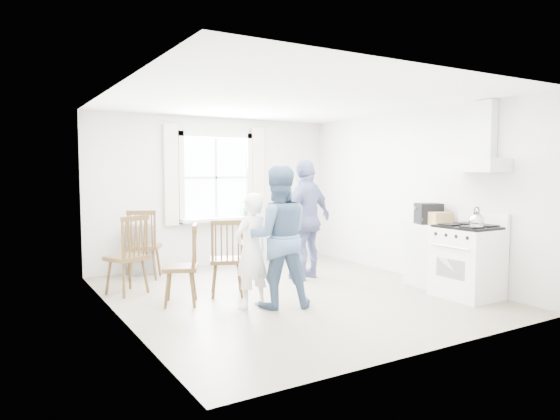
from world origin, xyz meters
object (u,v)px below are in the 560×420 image
object	(u,v)px
gas_stove	(467,261)
windsor_chair_b	(227,250)
stereo_stack	(429,214)
windsor_chair_a	(132,246)
person_left	(252,251)
windsor_chair_c	(189,255)
low_cabinet	(430,255)
person_mid	(277,237)
person_right	(307,219)

from	to	relation	value
gas_stove	windsor_chair_b	size ratio (longest dim) A/B	1.07
gas_stove	stereo_stack	world-z (taller)	stereo_stack
windsor_chair_a	person_left	size ratio (longest dim) A/B	0.77
windsor_chair_a	windsor_chair_c	bearing A→B (deg)	-58.90
windsor_chair_a	windsor_chair_c	distance (m)	0.96
windsor_chair_c	low_cabinet	bearing A→B (deg)	-14.53
person_mid	gas_stove	bearing A→B (deg)	178.88
person_mid	windsor_chair_c	bearing A→B (deg)	-18.23
gas_stove	windsor_chair_c	world-z (taller)	gas_stove
stereo_stack	person_left	world-z (taller)	person_left
low_cabinet	stereo_stack	size ratio (longest dim) A/B	2.10
stereo_stack	person_mid	world-z (taller)	person_mid
gas_stove	stereo_stack	distance (m)	0.96
stereo_stack	windsor_chair_c	world-z (taller)	stereo_stack
stereo_stack	windsor_chair_b	world-z (taller)	stereo_stack
low_cabinet	stereo_stack	bearing A→B (deg)	72.92
windsor_chair_a	person_mid	distance (m)	2.05
windsor_chair_b	windsor_chair_c	size ratio (longest dim) A/B	1.03
low_cabinet	person_mid	world-z (taller)	person_mid
windsor_chair_a	person_left	distance (m)	1.75
low_cabinet	windsor_chair_c	world-z (taller)	windsor_chair_c
low_cabinet	person_left	size ratio (longest dim) A/B	0.64
windsor_chair_c	person_mid	distance (m)	1.14
low_cabinet	windsor_chair_c	distance (m)	3.45
stereo_stack	gas_stove	bearing A→B (deg)	-96.73
person_mid	person_right	size ratio (longest dim) A/B	0.94
low_cabinet	windsor_chair_a	world-z (taller)	windsor_chair_a
gas_stove	person_right	world-z (taller)	person_right
windsor_chair_c	person_left	distance (m)	0.81
gas_stove	windsor_chair_b	world-z (taller)	gas_stove
gas_stove	person_mid	distance (m)	2.57
low_cabinet	person_mid	size ratio (longest dim) A/B	0.52
low_cabinet	person_right	bearing A→B (deg)	132.64
gas_stove	person_left	world-z (taller)	person_left
windsor_chair_c	person_right	size ratio (longest dim) A/B	0.55
person_left	person_right	size ratio (longest dim) A/B	0.76
gas_stove	person_right	distance (m)	2.40
windsor_chair_c	gas_stove	bearing A→B (deg)	-25.60
low_cabinet	person_mid	bearing A→B (deg)	175.64
gas_stove	windsor_chair_a	bearing A→B (deg)	147.60
person_left	stereo_stack	bearing A→B (deg)	159.66
stereo_stack	windsor_chair_c	xyz separation A→B (m)	(-3.36, 0.80, -0.43)
gas_stove	windsor_chair_a	world-z (taller)	gas_stove
person_right	low_cabinet	bearing A→B (deg)	114.73
low_cabinet	windsor_chair_c	xyz separation A→B (m)	(-3.34, 0.86, 0.17)
windsor_chair_a	person_left	xyz separation A→B (m)	(1.09, -1.37, 0.04)
windsor_chair_b	windsor_chair_c	xyz separation A→B (m)	(-0.54, -0.05, -0.02)
gas_stove	windsor_chair_b	distance (m)	3.17
windsor_chair_a	person_right	bearing A→B (deg)	-7.40
stereo_stack	person_right	bearing A→B (deg)	134.61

